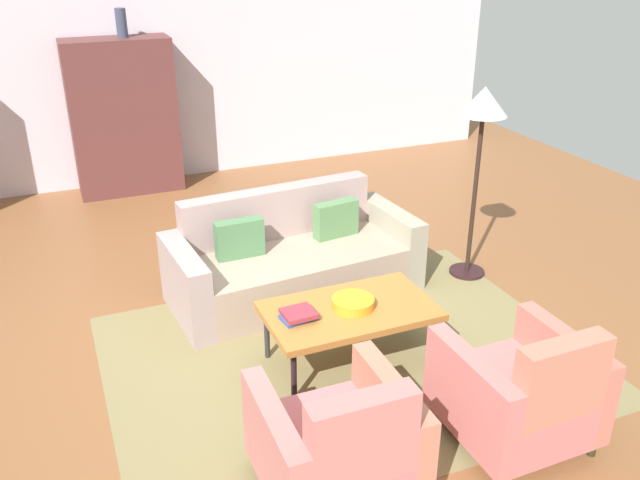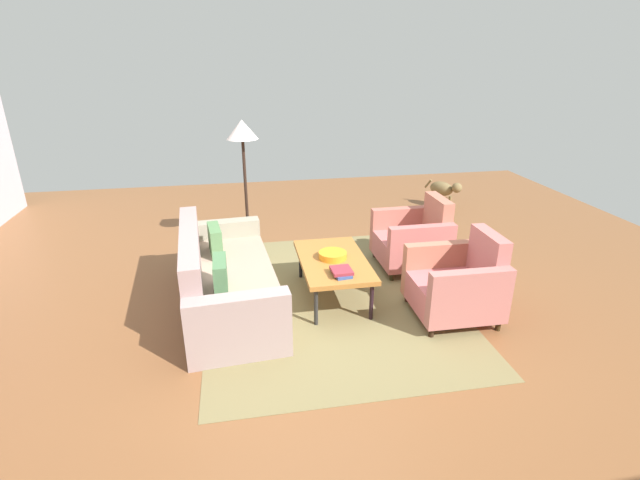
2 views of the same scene
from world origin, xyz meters
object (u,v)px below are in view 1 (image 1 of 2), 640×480
couch (291,260)px  armchair_left (340,450)px  book_stack (299,315)px  coffee_table (349,313)px  vase_tall (121,23)px  floor_lamp (482,120)px  armchair_right (523,396)px  fruit_bowl (353,303)px  cabinet (124,117)px

couch → armchair_left: bearing=71.3°
book_stack → coffee_table: bearing=0.4°
coffee_table → vase_tall: 4.65m
coffee_table → floor_lamp: floor_lamp is taller
armchair_right → couch: bearing=104.1°
coffee_table → fruit_bowl: fruit_bowl is taller
coffee_table → cabinet: size_ratio=0.67×
cabinet → vase_tall: vase_tall is taller
coffee_table → cabinet: bearing=102.0°
couch → coffee_table: couch is taller
book_stack → floor_lamp: bearing=23.2°
armchair_right → vase_tall: (-1.42, 5.48, 1.61)m
book_stack → floor_lamp: 2.36m
cabinet → armchair_right: bearing=-74.5°
fruit_bowl → couch: bearing=91.6°
armchair_left → cabinet: size_ratio=0.49×
book_stack → cabinet: (-0.54, 4.32, 0.42)m
armchair_right → book_stack: (-0.99, 1.16, 0.14)m
couch → fruit_bowl: (0.03, -1.19, 0.20)m
fruit_bowl → cabinet: cabinet is taller
couch → vase_tall: (-0.81, 3.12, 1.67)m
fruit_bowl → coffee_table: bearing=-180.0°
coffee_table → fruit_bowl: 0.08m
armchair_left → vase_tall: (-0.22, 5.48, 1.61)m
armchair_right → book_stack: size_ratio=3.46×
vase_tall → fruit_bowl: bearing=-78.9°
armchair_right → floor_lamp: (1.00, 2.02, 1.10)m
couch → armchair_right: 2.43m
book_stack → vase_tall: 4.58m
armchair_right → book_stack: 1.53m
couch → cabinet: cabinet is taller
couch → floor_lamp: size_ratio=1.26×
fruit_bowl → cabinet: bearing=102.4°
armchair_left → book_stack: armchair_left is taller
book_stack → vase_tall: bearing=95.8°
armchair_left → floor_lamp: floor_lamp is taller
couch → vase_tall: vase_tall is taller
coffee_table → armchair_right: size_ratio=1.36×
coffee_table → armchair_left: 1.31m
book_stack → cabinet: 4.37m
vase_tall → armchair_right: bearing=-75.5°
armchair_right → vase_tall: 5.88m
armchair_right → cabinet: bearing=105.2°
fruit_bowl → armchair_right: bearing=-63.8°
armchair_right → fruit_bowl: size_ratio=2.91×
couch → armchair_left: 2.43m
floor_lamp → fruit_bowl: bearing=-151.7°
armchair_right → cabinet: 5.72m
vase_tall → floor_lamp: 4.26m
armchair_left → book_stack: bearing=80.3°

